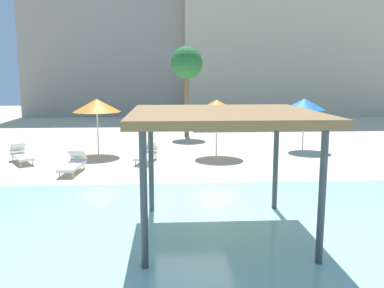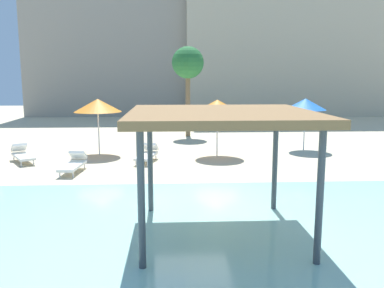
# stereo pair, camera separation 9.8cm
# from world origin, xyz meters

# --- Properties ---
(ground_plane) EXTENTS (80.00, 80.00, 0.00)m
(ground_plane) POSITION_xyz_m (0.00, 0.00, 0.00)
(ground_plane) COLOR beige
(lagoon_water) EXTENTS (44.00, 13.50, 0.04)m
(lagoon_water) POSITION_xyz_m (0.00, -5.25, 0.02)
(lagoon_water) COLOR #99D1C6
(lagoon_water) RESTS_ON ground
(shade_pavilion) EXTENTS (4.04, 4.04, 2.85)m
(shade_pavilion) POSITION_xyz_m (0.56, -2.92, 2.67)
(shade_pavilion) COLOR #42474C
(shade_pavilion) RESTS_ON ground
(beach_umbrella_blue_0) EXTENTS (1.99, 1.99, 2.54)m
(beach_umbrella_blue_0) POSITION_xyz_m (5.98, 7.68, 2.27)
(beach_umbrella_blue_0) COLOR silver
(beach_umbrella_blue_0) RESTS_ON ground
(beach_umbrella_orange_2) EXTENTS (2.16, 2.16, 2.59)m
(beach_umbrella_orange_2) POSITION_xyz_m (-3.89, 7.06, 2.29)
(beach_umbrella_orange_2) COLOR silver
(beach_umbrella_orange_2) RESTS_ON ground
(beach_umbrella_orange_4) EXTENTS (2.12, 2.12, 2.58)m
(beach_umbrella_orange_4) POSITION_xyz_m (1.53, 6.37, 2.28)
(beach_umbrella_orange_4) COLOR silver
(beach_umbrella_orange_4) RESTS_ON ground
(lounge_chair_0) EXTENTS (0.98, 1.98, 0.74)m
(lounge_chair_0) POSITION_xyz_m (-1.57, 5.38, 0.33)
(lounge_chair_0) COLOR white
(lounge_chair_0) RESTS_ON ground
(lounge_chair_2) EXTENTS (1.50, 1.93, 0.74)m
(lounge_chair_2) POSITION_xyz_m (-6.87, 5.54, 0.33)
(lounge_chair_2) COLOR white
(lounge_chair_2) RESTS_ON ground
(lounge_chair_3) EXTENTS (0.75, 1.94, 0.74)m
(lounge_chair_3) POSITION_xyz_m (-4.26, 3.57, 0.33)
(lounge_chair_3) COLOR white
(lounge_chair_3) RESTS_ON ground
(palm_tree_0) EXTENTS (1.90, 1.90, 5.36)m
(palm_tree_0) POSITION_xyz_m (0.48, 12.78, 4.30)
(palm_tree_0) COLOR brown
(palm_tree_0) RESTS_ON ground
(hotel_block_0) EXTENTS (20.66, 8.74, 15.71)m
(hotel_block_0) POSITION_xyz_m (-3.28, 29.49, 7.85)
(hotel_block_0) COLOR #9E9384
(hotel_block_0) RESTS_ON ground
(hotel_block_1) EXTENTS (21.74, 10.39, 19.71)m
(hotel_block_1) POSITION_xyz_m (11.75, 29.22, 9.85)
(hotel_block_1) COLOR beige
(hotel_block_1) RESTS_ON ground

